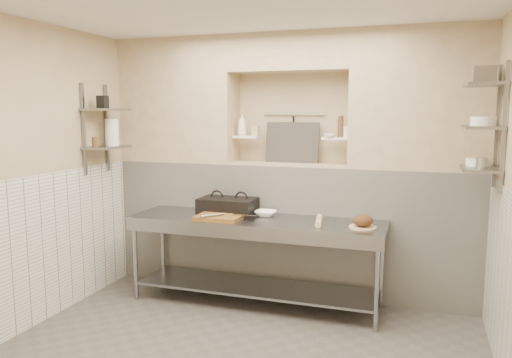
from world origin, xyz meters
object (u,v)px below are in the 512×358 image
at_px(bottle_soap, 242,125).
at_px(bowl_alcove, 330,136).
at_px(panini_press, 229,205).
at_px(mixing_bowl, 266,213).
at_px(cutting_board, 219,217).
at_px(prep_table, 255,244).
at_px(bread_loaf, 363,220).
at_px(rolling_pin, 319,221).
at_px(jug_left, 112,132).

xyz_separation_m(bottle_soap, bowl_alcove, (1.00, -0.05, -0.10)).
height_order(panini_press, mixing_bowl, panini_press).
relative_size(bottle_soap, bowl_alcove, 2.04).
relative_size(panini_press, cutting_board, 1.34).
relative_size(prep_table, bread_loaf, 13.78).
xyz_separation_m(bread_loaf, bowl_alcove, (-0.43, 0.56, 0.76)).
bearing_deg(bowl_alcove, bread_loaf, -52.83).
xyz_separation_m(cutting_board, rolling_pin, (1.00, 0.13, 0.01)).
xyz_separation_m(panini_press, bread_loaf, (1.45, -0.27, -0.01)).
bearing_deg(bottle_soap, bowl_alcove, -3.04).
relative_size(panini_press, bread_loaf, 3.18).
bearing_deg(bread_loaf, prep_table, 177.30).
bearing_deg(bread_loaf, rolling_pin, 174.48).
xyz_separation_m(panini_press, bottle_soap, (0.03, 0.34, 0.85)).
bearing_deg(panini_press, jug_left, -168.24).
bearing_deg(rolling_pin, jug_left, -179.41).
distance_m(prep_table, jug_left, 1.98).
bearing_deg(mixing_bowl, bowl_alcove, 29.43).
distance_m(panini_press, bread_loaf, 1.48).
height_order(rolling_pin, bread_loaf, bread_loaf).
height_order(cutting_board, bottle_soap, bottle_soap).
distance_m(bottle_soap, jug_left, 1.42).
bearing_deg(bowl_alcove, cutting_board, -147.01).
bearing_deg(bottle_soap, jug_left, -155.14).
relative_size(rolling_pin, bottle_soap, 1.57).
xyz_separation_m(mixing_bowl, rolling_pin, (0.60, -0.18, 0.00)).
relative_size(panini_press, jug_left, 2.08).
distance_m(cutting_board, rolling_pin, 1.01).
relative_size(panini_press, bottle_soap, 2.43).
height_order(bottle_soap, bowl_alcove, bottle_soap).
bearing_deg(jug_left, bottle_soap, 24.86).
relative_size(cutting_board, jug_left, 1.56).
height_order(mixing_bowl, jug_left, jug_left).
height_order(bread_loaf, bottle_soap, bottle_soap).
height_order(cutting_board, mixing_bowl, mixing_bowl).
height_order(panini_press, bread_loaf, panini_press).
relative_size(mixing_bowl, rolling_pin, 0.58).
bearing_deg(rolling_pin, panini_press, 167.23).
height_order(mixing_bowl, rolling_pin, rolling_pin).
distance_m(prep_table, bread_loaf, 1.13).
xyz_separation_m(mixing_bowl, bread_loaf, (1.02, -0.23, 0.04)).
bearing_deg(mixing_bowl, rolling_pin, -17.14).
bearing_deg(bread_loaf, cutting_board, -176.60).
relative_size(panini_press, bowl_alcove, 4.96).
relative_size(mixing_bowl, jug_left, 0.78).
height_order(cutting_board, rolling_pin, rolling_pin).
distance_m(rolling_pin, bread_loaf, 0.43).
bearing_deg(rolling_pin, bowl_alcove, 90.31).
bearing_deg(mixing_bowl, panini_press, 173.57).
xyz_separation_m(cutting_board, bowl_alcove, (1.00, 0.65, 0.81)).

